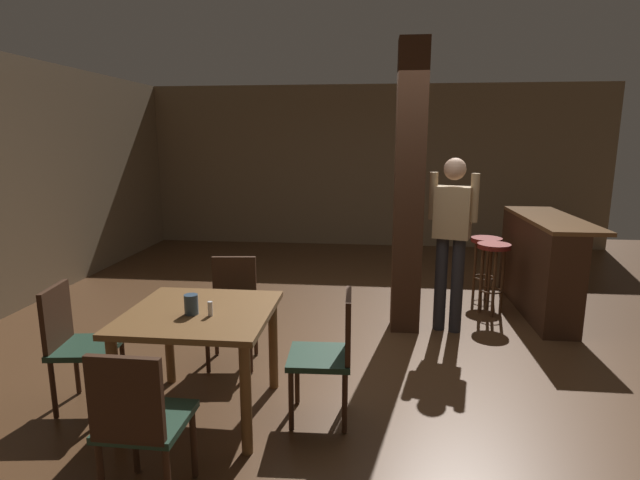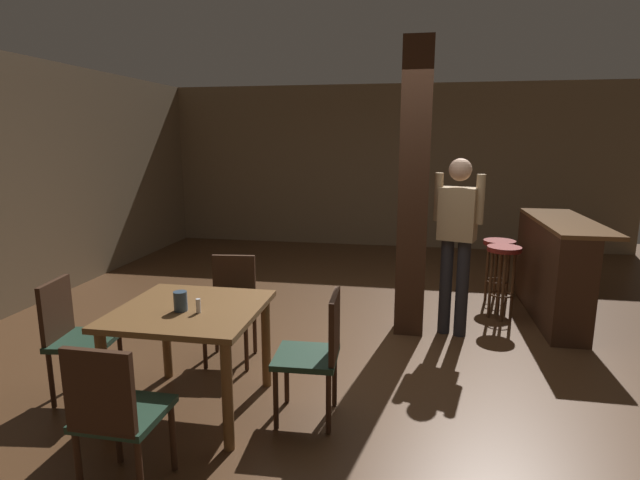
# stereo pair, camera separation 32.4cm
# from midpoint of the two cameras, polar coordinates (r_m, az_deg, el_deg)

# --- Properties ---
(ground_plane) EXTENTS (10.80, 10.80, 0.00)m
(ground_plane) POSITION_cam_midpoint_polar(r_m,az_deg,el_deg) (4.81, 3.96, -11.78)
(ground_plane) COLOR #4C301C
(wall_back) EXTENTS (8.00, 0.10, 2.80)m
(wall_back) POSITION_cam_midpoint_polar(r_m,az_deg,el_deg) (8.92, 5.24, 8.35)
(wall_back) COLOR #756047
(wall_back) RESTS_ON ground_plane
(pillar) EXTENTS (0.28, 0.28, 2.80)m
(pillar) POSITION_cam_midpoint_polar(r_m,az_deg,el_deg) (4.88, 8.26, 5.55)
(pillar) COLOR #382114
(pillar) RESTS_ON ground_plane
(dining_table) EXTENTS (0.97, 0.97, 0.76)m
(dining_table) POSITION_cam_midpoint_polar(r_m,az_deg,el_deg) (3.58, -16.07, -9.63)
(dining_table) COLOR brown
(dining_table) RESTS_ON ground_plane
(chair_east) EXTENTS (0.44, 0.44, 0.89)m
(chair_east) POSITION_cam_midpoint_polar(r_m,az_deg,el_deg) (3.43, -1.51, -12.45)
(chair_east) COLOR #1E3828
(chair_east) RESTS_ON ground_plane
(chair_north) EXTENTS (0.46, 0.46, 0.89)m
(chair_north) POSITION_cam_midpoint_polar(r_m,az_deg,el_deg) (4.39, -12.04, -7.26)
(chair_north) COLOR #1E3828
(chair_north) RESTS_ON ground_plane
(chair_west) EXTENTS (0.47, 0.47, 0.89)m
(chair_west) POSITION_cam_midpoint_polar(r_m,az_deg,el_deg) (4.05, -28.29, -10.05)
(chair_west) COLOR #1E3828
(chair_west) RESTS_ON ground_plane
(chair_south) EXTENTS (0.43, 0.43, 0.89)m
(chair_south) POSITION_cam_midpoint_polar(r_m,az_deg,el_deg) (2.89, -23.16, -18.36)
(chair_south) COLOR #1E3828
(chair_south) RESTS_ON ground_plane
(napkin_cup) EXTENTS (0.09, 0.09, 0.13)m
(napkin_cup) POSITION_cam_midpoint_polar(r_m,az_deg,el_deg) (3.46, -17.14, -7.08)
(napkin_cup) COLOR #33475B
(napkin_cup) RESTS_ON dining_table
(salt_shaker) EXTENTS (0.03, 0.03, 0.10)m
(salt_shaker) POSITION_cam_midpoint_polar(r_m,az_deg,el_deg) (3.40, -15.14, -7.62)
(salt_shaker) COLOR silver
(salt_shaker) RESTS_ON dining_table
(standing_person) EXTENTS (0.47, 0.30, 1.72)m
(standing_person) POSITION_cam_midpoint_polar(r_m,az_deg,el_deg) (4.96, 13.02, 0.82)
(standing_person) COLOR tan
(standing_person) RESTS_ON ground_plane
(bar_counter) EXTENTS (0.56, 1.76, 1.06)m
(bar_counter) POSITION_cam_midpoint_polar(r_m,az_deg,el_deg) (5.95, 22.27, -2.53)
(bar_counter) COLOR brown
(bar_counter) RESTS_ON ground_plane
(bar_stool_near) EXTENTS (0.35, 0.35, 0.79)m
(bar_stool_near) POSITION_cam_midpoint_polar(r_m,az_deg,el_deg) (5.66, 17.63, -2.40)
(bar_stool_near) COLOR maroon
(bar_stool_near) RESTS_ON ground_plane
(bar_stool_mid) EXTENTS (0.36, 0.36, 0.74)m
(bar_stool_mid) POSITION_cam_midpoint_polar(r_m,az_deg,el_deg) (6.23, 17.03, -1.39)
(bar_stool_mid) COLOR maroon
(bar_stool_mid) RESTS_ON ground_plane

